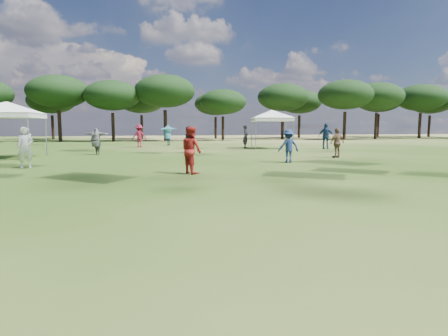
% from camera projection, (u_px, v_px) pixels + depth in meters
% --- Properties ---
extents(tree_line, '(108.78, 17.63, 7.77)m').
position_uv_depth(tree_line, '(155.00, 96.00, 45.71)').
color(tree_line, black).
rests_on(tree_line, ground).
extents(tent_left, '(6.20, 6.20, 3.28)m').
position_uv_depth(tent_left, '(7.00, 104.00, 19.51)').
color(tent_left, gray).
rests_on(tent_left, ground).
extents(tent_right, '(5.77, 5.77, 3.22)m').
position_uv_depth(tent_right, '(272.00, 112.00, 28.32)').
color(tent_right, gray).
rests_on(tent_right, ground).
extents(festival_crowd, '(28.52, 22.12, 1.92)m').
position_uv_depth(festival_crowd, '(126.00, 139.00, 23.90)').
color(festival_crowd, brown).
rests_on(festival_crowd, ground).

